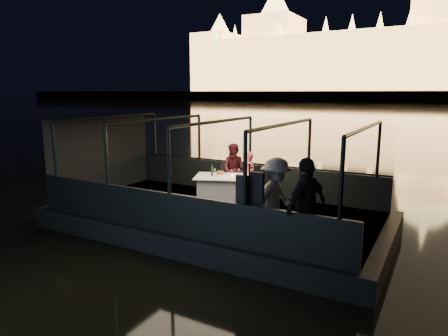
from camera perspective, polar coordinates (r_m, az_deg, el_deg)
The scene contains 29 objects.
river_water at distance 88.87m, azimuth 26.14°, elevation 7.41°, with size 500.00×500.00×0.00m, color black.
boat_hull at distance 10.63m, azimuth -1.06°, elevation -8.59°, with size 8.60×4.40×1.00m, color black.
boat_deck at distance 10.48m, azimuth -1.07°, elevation -6.11°, with size 8.00×4.00×0.04m, color black.
gunwale_port at distance 12.08m, azimuth 3.71°, elevation -1.56°, with size 8.00×0.08×0.90m, color black.
gunwale_starboard at distance 8.75m, azimuth -7.74°, elevation -6.44°, with size 8.00×0.08×0.90m, color black.
cabin_glass_port at distance 11.88m, azimuth 3.77°, elevation 3.87°, with size 8.00×0.02×1.40m, color #99B2B2, non-canonical shape.
cabin_glass_starboard at distance 8.48m, azimuth -7.93°, elevation 1.00°, with size 8.00×0.02×1.40m, color #99B2B2, non-canonical shape.
cabin_roof_glass at distance 10.05m, azimuth -1.12°, elevation 6.64°, with size 8.00×4.00×0.02m, color #99B2B2, non-canonical shape.
end_wall_fore at distance 12.67m, azimuth -16.92°, elevation 1.80°, with size 0.02×4.00×2.30m, color black, non-canonical shape.
end_wall_aft at distance 8.92m, azimuth 21.70°, elevation -2.13°, with size 0.02×4.00×2.30m, color black, non-canonical shape.
canopy_ribs at distance 10.20m, azimuth -1.10°, elevation 0.19°, with size 8.00×4.00×2.30m, color black, non-canonical shape.
embankment at distance 218.73m, azimuth 28.23°, elevation 8.85°, with size 400.00×140.00×6.00m, color #423D33.
parliament_building at distance 185.49m, azimuth 28.76°, elevation 17.40°, with size 220.00×32.00×60.00m, color #F2D18C, non-canonical shape.
dining_table_central at distance 11.00m, azimuth -0.31°, elevation -3.12°, with size 1.45×1.05×0.77m, color white.
chair_port_left at distance 11.74m, azimuth 0.14°, elevation -1.90°, with size 0.43×0.43×0.93m, color black.
chair_port_right at distance 11.36m, azimuth 2.89°, elevation -2.33°, with size 0.38×0.38×0.81m, color black.
coat_stand at distance 7.94m, azimuth 3.59°, elevation -4.76°, with size 0.46×0.37×1.66m, color black, non-canonical shape.
person_woman_coral at distance 11.49m, azimuth 3.50°, elevation -0.67°, with size 0.49×0.33×1.35m, color #CF4B4D.
person_man_maroon at distance 11.74m, azimuth 1.51°, elevation -0.40°, with size 0.75×0.58×1.55m, color #3F1115.
passenger_stripe at distance 8.21m, azimuth 7.37°, elevation -4.68°, with size 1.13×0.64×1.75m, color silver.
passenger_dark at distance 7.66m, azimuth 11.66°, elevation -5.95°, with size 1.09×0.46×1.86m, color black.
wine_bottle at distance 10.93m, azimuth -1.72°, elevation -0.36°, with size 0.06×0.06×0.30m, color #14381C.
bread_basket at distance 11.17m, azimuth -0.52°, elevation -0.69°, with size 0.21×0.21×0.08m, color brown.
amber_candle at distance 10.85m, azimuth 1.17°, elevation -1.04°, with size 0.05×0.05×0.07m, color gold.
plate_near at distance 10.58m, azimuth 1.99°, elevation -1.52°, with size 0.25×0.25×0.02m, color white.
plate_far at distance 11.25m, azimuth -0.42°, elevation -0.77°, with size 0.26×0.26×0.02m, color silver.
wine_glass_white at distance 10.91m, azimuth -1.33°, elevation -0.67°, with size 0.07×0.07×0.21m, color silver, non-canonical shape.
wine_glass_red at distance 10.98m, azimuth 2.17°, elevation -0.60°, with size 0.06×0.06×0.18m, color silver, non-canonical shape.
wine_glass_empty at distance 10.77m, azimuth 1.09°, elevation -0.82°, with size 0.06×0.06×0.19m, color silver, non-canonical shape.
Camera 1 is at (5.06, -8.66, 3.52)m, focal length 32.00 mm.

